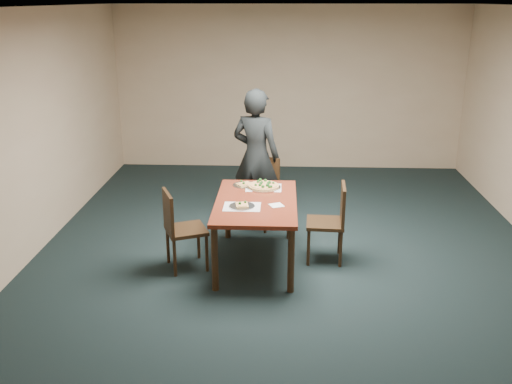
{
  "coord_description": "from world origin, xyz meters",
  "views": [
    {
      "loc": [
        -0.1,
        -5.92,
        2.89
      ],
      "look_at": [
        -0.38,
        0.04,
        0.85
      ],
      "focal_mm": 40.0,
      "sensor_mm": 36.0,
      "label": 1
    }
  ],
  "objects_px": {
    "chair_right": "(332,218)",
    "chair_left": "(179,225)",
    "pizza_pan": "(264,186)",
    "slice_plate_near": "(242,206)",
    "chair_far": "(261,188)",
    "diner": "(256,157)",
    "slice_plate_far": "(244,185)",
    "dining_table": "(256,208)"
  },
  "relations": [
    {
      "from": "chair_right",
      "to": "slice_plate_far",
      "type": "height_order",
      "value": "chair_right"
    },
    {
      "from": "slice_plate_near",
      "to": "chair_far",
      "type": "bearing_deg",
      "value": 83.56
    },
    {
      "from": "dining_table",
      "to": "diner",
      "type": "distance_m",
      "value": 1.3
    },
    {
      "from": "dining_table",
      "to": "chair_right",
      "type": "height_order",
      "value": "chair_right"
    },
    {
      "from": "chair_right",
      "to": "diner",
      "type": "relative_size",
      "value": 0.5
    },
    {
      "from": "chair_far",
      "to": "pizza_pan",
      "type": "xyz_separation_m",
      "value": [
        0.06,
        -0.71,
        0.26
      ]
    },
    {
      "from": "slice_plate_far",
      "to": "chair_far",
      "type": "bearing_deg",
      "value": 74.25
    },
    {
      "from": "slice_plate_far",
      "to": "slice_plate_near",
      "type": "bearing_deg",
      "value": -88.11
    },
    {
      "from": "diner",
      "to": "pizza_pan",
      "type": "distance_m",
      "value": 0.84
    },
    {
      "from": "dining_table",
      "to": "pizza_pan",
      "type": "xyz_separation_m",
      "value": [
        0.07,
        0.45,
        0.12
      ]
    },
    {
      "from": "chair_left",
      "to": "pizza_pan",
      "type": "height_order",
      "value": "chair_left"
    },
    {
      "from": "chair_right",
      "to": "chair_left",
      "type": "bearing_deg",
      "value": -76.76
    },
    {
      "from": "pizza_pan",
      "to": "chair_right",
      "type": "bearing_deg",
      "value": -24.13
    },
    {
      "from": "slice_plate_near",
      "to": "slice_plate_far",
      "type": "distance_m",
      "value": 0.74
    },
    {
      "from": "chair_far",
      "to": "dining_table",
      "type": "bearing_deg",
      "value": -67.16
    },
    {
      "from": "slice_plate_far",
      "to": "chair_right",
      "type": "bearing_deg",
      "value": -22.68
    },
    {
      "from": "chair_left",
      "to": "slice_plate_near",
      "type": "distance_m",
      "value": 0.74
    },
    {
      "from": "chair_far",
      "to": "diner",
      "type": "xyz_separation_m",
      "value": [
        -0.07,
        0.11,
        0.39
      ]
    },
    {
      "from": "pizza_pan",
      "to": "slice_plate_near",
      "type": "height_order",
      "value": "pizza_pan"
    },
    {
      "from": "chair_far",
      "to": "diner",
      "type": "bearing_deg",
      "value": 146.88
    },
    {
      "from": "slice_plate_near",
      "to": "slice_plate_far",
      "type": "relative_size",
      "value": 1.0
    },
    {
      "from": "chair_right",
      "to": "pizza_pan",
      "type": "height_order",
      "value": "chair_right"
    },
    {
      "from": "dining_table",
      "to": "chair_far",
      "type": "xyz_separation_m",
      "value": [
        0.01,
        1.17,
        -0.14
      ]
    },
    {
      "from": "chair_right",
      "to": "slice_plate_far",
      "type": "xyz_separation_m",
      "value": [
        -1.03,
        0.43,
        0.25
      ]
    },
    {
      "from": "chair_right",
      "to": "slice_plate_near",
      "type": "xyz_separation_m",
      "value": [
        -1.01,
        -0.31,
        0.25
      ]
    },
    {
      "from": "diner",
      "to": "pizza_pan",
      "type": "height_order",
      "value": "diner"
    },
    {
      "from": "chair_left",
      "to": "slice_plate_far",
      "type": "distance_m",
      "value": 1.02
    },
    {
      "from": "chair_right",
      "to": "slice_plate_near",
      "type": "bearing_deg",
      "value": -69.71
    },
    {
      "from": "chair_left",
      "to": "slice_plate_near",
      "type": "height_order",
      "value": "chair_left"
    },
    {
      "from": "chair_far",
      "to": "slice_plate_far",
      "type": "height_order",
      "value": "chair_far"
    },
    {
      "from": "slice_plate_near",
      "to": "diner",
      "type": "bearing_deg",
      "value": 86.82
    },
    {
      "from": "dining_table",
      "to": "slice_plate_far",
      "type": "bearing_deg",
      "value": 107.38
    },
    {
      "from": "chair_right",
      "to": "slice_plate_far",
      "type": "relative_size",
      "value": 3.25
    },
    {
      "from": "chair_right",
      "to": "diner",
      "type": "distance_m",
      "value": 1.55
    },
    {
      "from": "pizza_pan",
      "to": "slice_plate_far",
      "type": "height_order",
      "value": "pizza_pan"
    },
    {
      "from": "chair_left",
      "to": "pizza_pan",
      "type": "xyz_separation_m",
      "value": [
        0.91,
        0.65,
        0.26
      ]
    },
    {
      "from": "chair_right",
      "to": "slice_plate_near",
      "type": "relative_size",
      "value": 3.25
    },
    {
      "from": "chair_right",
      "to": "diner",
      "type": "bearing_deg",
      "value": -138.64
    },
    {
      "from": "chair_left",
      "to": "pizza_pan",
      "type": "distance_m",
      "value": 1.15
    },
    {
      "from": "chair_left",
      "to": "pizza_pan",
      "type": "relative_size",
      "value": 2.24
    },
    {
      "from": "chair_left",
      "to": "slice_plate_far",
      "type": "relative_size",
      "value": 3.25
    },
    {
      "from": "chair_left",
      "to": "diner",
      "type": "xyz_separation_m",
      "value": [
        0.78,
        1.48,
        0.39
      ]
    }
  ]
}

